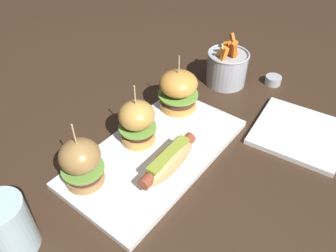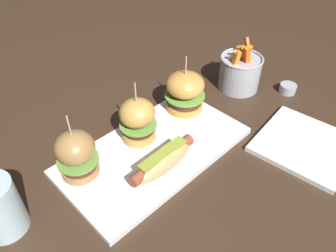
% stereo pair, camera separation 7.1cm
% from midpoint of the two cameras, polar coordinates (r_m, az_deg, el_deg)
% --- Properties ---
extents(ground_plane, '(3.00, 3.00, 0.00)m').
position_cam_midpoint_polar(ground_plane, '(0.72, -4.84, -5.08)').
color(ground_plane, '#382619').
extents(platter_main, '(0.41, 0.22, 0.01)m').
position_cam_midpoint_polar(platter_main, '(0.72, -4.87, -4.69)').
color(platter_main, white).
rests_on(platter_main, ground).
extents(hot_dog, '(0.16, 0.05, 0.05)m').
position_cam_midpoint_polar(hot_dog, '(0.65, -3.02, -6.23)').
color(hot_dog, tan).
rests_on(hot_dog, platter_main).
extents(slider_left, '(0.08, 0.08, 0.15)m').
position_cam_midpoint_polar(slider_left, '(0.64, -18.13, -6.26)').
color(slider_left, '#A07641').
rests_on(slider_left, platter_main).
extents(slider_center, '(0.08, 0.08, 0.15)m').
position_cam_midpoint_polar(slider_center, '(0.70, -8.32, 0.55)').
color(slider_center, gold).
rests_on(slider_center, platter_main).
extents(slider_right, '(0.10, 0.10, 0.14)m').
position_cam_midpoint_polar(slider_right, '(0.80, -0.72, 6.26)').
color(slider_right, gold).
rests_on(slider_right, platter_main).
extents(fries_bucket, '(0.12, 0.12, 0.15)m').
position_cam_midpoint_polar(fries_bucket, '(0.92, 8.18, 10.14)').
color(fries_bucket, '#A8AAB2').
rests_on(fries_bucket, ground).
extents(sauce_ramekin, '(0.04, 0.04, 0.02)m').
position_cam_midpoint_polar(sauce_ramekin, '(0.97, 16.08, 7.74)').
color(sauce_ramekin, '#A8AAB2').
rests_on(sauce_ramekin, ground).
extents(side_plate, '(0.21, 0.21, 0.01)m').
position_cam_midpoint_polar(side_plate, '(0.81, 19.73, -1.20)').
color(side_plate, white).
rests_on(side_plate, ground).
extents(water_glass, '(0.08, 0.08, 0.11)m').
position_cam_midpoint_polar(water_glass, '(0.61, -29.56, -15.41)').
color(water_glass, silver).
rests_on(water_glass, ground).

